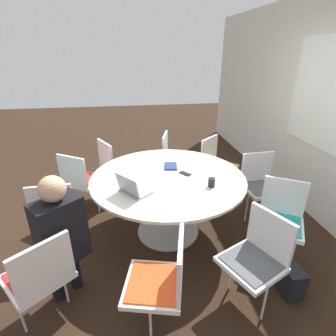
{
  "coord_description": "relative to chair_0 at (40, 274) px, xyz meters",
  "views": [
    {
      "loc": [
        2.58,
        -0.4,
        2.04
      ],
      "look_at": [
        0.0,
        0.0,
        0.85
      ],
      "focal_mm": 28.0,
      "sensor_mm": 36.0,
      "label": 1
    }
  ],
  "objects": [
    {
      "name": "conference_table",
      "position": [
        -1.01,
        1.12,
        0.08
      ],
      "size": [
        1.71,
        1.71,
        0.75
      ],
      "color": "#B7B7BC",
      "rests_on": "ground_plane"
    },
    {
      "name": "ground_plane",
      "position": [
        -1.01,
        1.12,
        -0.52
      ],
      "size": [
        16.0,
        16.0,
        0.0
      ],
      "primitive_type": "plane",
      "color": "black"
    },
    {
      "name": "chair_7",
      "position": [
        -2.04,
        0.48,
        0.0
      ],
      "size": [
        0.59,
        0.58,
        0.86
      ],
      "rotation": [
        0.0,
        0.0,
        13.07
      ],
      "color": "white",
      "rests_on": "ground_plane"
    },
    {
      "name": "cell_phone",
      "position": [
        -1.04,
        1.32,
        0.24
      ],
      "size": [
        0.15,
        0.14,
        0.01
      ],
      "color": "black",
      "rests_on": "conference_table"
    },
    {
      "name": "chair_0",
      "position": [
        0.0,
        0.0,
        0.0
      ],
      "size": [
        0.6,
        0.61,
        0.86
      ],
      "rotation": [
        0.0,
        0.0,
        8.54
      ],
      "color": "white",
      "rests_on": "ground_plane"
    },
    {
      "name": "coffee_cup",
      "position": [
        -0.71,
        1.52,
        0.28
      ],
      "size": [
        0.07,
        0.07,
        0.1
      ],
      "color": "black",
      "rests_on": "conference_table"
    },
    {
      "name": "person_0",
      "position": [
        -0.22,
        0.13,
        0.19
      ],
      "size": [
        0.4,
        0.42,
        1.21
      ],
      "rotation": [
        0.0,
        0.0,
        8.54
      ],
      "color": "black",
      "rests_on": "ground_plane"
    },
    {
      "name": "laptop",
      "position": [
        -0.68,
        0.72,
        0.29
      ],
      "size": [
        0.37,
        0.37,
        0.21
      ],
      "rotation": [
        0.0,
        0.0,
        3.83
      ],
      "color": "#99999E",
      "rests_on": "conference_table"
    },
    {
      "name": "chair_5",
      "position": [
        -1.87,
        1.97,
        0.0
      ],
      "size": [
        0.61,
        0.61,
        0.86
      ],
      "rotation": [
        0.0,
        0.0,
        11.73
      ],
      "color": "white",
      "rests_on": "ground_plane"
    },
    {
      "name": "spiral_notebook",
      "position": [
        -1.26,
        1.19,
        0.24
      ],
      "size": [
        0.23,
        0.18,
        0.02
      ],
      "color": "navy",
      "rests_on": "conference_table"
    },
    {
      "name": "chair_3",
      "position": [
        -0.43,
        2.18,
        0.0
      ],
      "size": [
        0.59,
        0.6,
        0.86
      ],
      "rotation": [
        0.0,
        0.0,
        10.44
      ],
      "color": "white",
      "rests_on": "ground_plane"
    },
    {
      "name": "chair_4",
      "position": [
        -1.15,
        2.32,
        0.0
      ],
      "size": [
        0.44,
        0.46,
        0.86
      ],
      "rotation": [
        0.0,
        0.0,
        11.05
      ],
      "color": "white",
      "rests_on": "ground_plane"
    },
    {
      "name": "handbag",
      "position": [
        -0.03,
        2.08,
        -0.38
      ],
      "size": [
        0.36,
        0.16,
        0.28
      ],
      "color": "black",
      "rests_on": "ground_plane"
    },
    {
      "name": "chair_8",
      "position": [
        -1.6,
        0.06,
        0.0
      ],
      "size": [
        0.59,
        0.6,
        0.86
      ],
      "rotation": [
        0.0,
        0.0,
        13.57
      ],
      "color": "white",
      "rests_on": "ground_plane"
    },
    {
      "name": "chair_6",
      "position": [
        -2.19,
        1.38,
        0.0
      ],
      "size": [
        0.54,
        0.52,
        0.86
      ],
      "rotation": [
        0.0,
        0.0,
        12.29
      ],
      "color": "white",
      "rests_on": "ground_plane"
    },
    {
      "name": "chair_2",
      "position": [
        0.05,
        1.69,
        0.0
      ],
      "size": [
        0.58,
        0.57,
        0.86
      ],
      "rotation": [
        0.0,
        0.0,
        9.86
      ],
      "color": "white",
      "rests_on": "ground_plane"
    },
    {
      "name": "chair_1",
      "position": [
        0.18,
        0.9,
        0.0
      ],
      "size": [
        0.53,
        0.51,
        0.86
      ],
      "rotation": [
        0.0,
        0.0,
        9.18
      ],
      "color": "white",
      "rests_on": "ground_plane"
    },
    {
      "name": "chair_9",
      "position": [
        -0.88,
        -0.08,
        0.0
      ],
      "size": [
        0.44,
        0.46,
        0.86
      ],
      "rotation": [
        0.0,
        0.0,
        14.19
      ],
      "color": "white",
      "rests_on": "ground_plane"
    }
  ]
}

